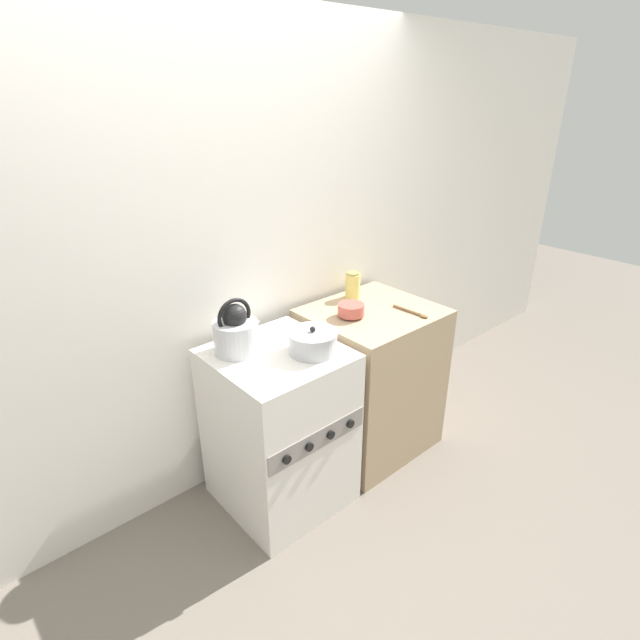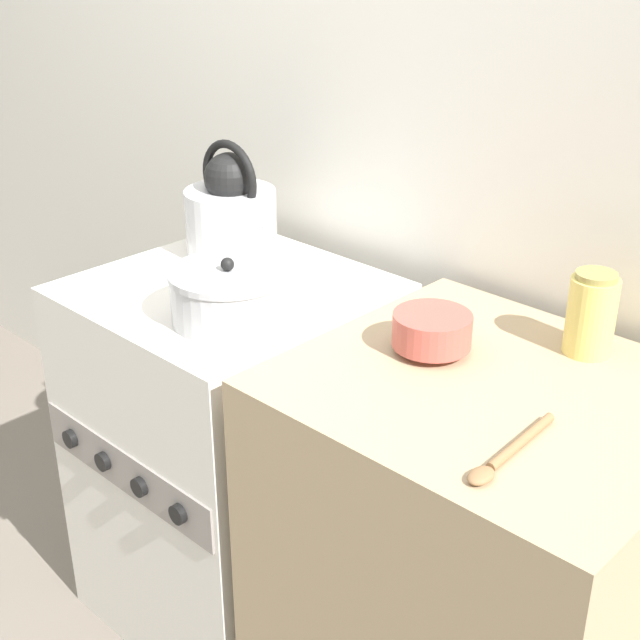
% 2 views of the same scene
% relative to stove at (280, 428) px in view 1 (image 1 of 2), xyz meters
% --- Properties ---
extents(ground_plane, '(12.00, 12.00, 0.00)m').
position_rel_stove_xyz_m(ground_plane, '(0.00, -0.31, -0.46)').
color(ground_plane, '#70665B').
extents(wall_back, '(7.00, 0.06, 2.50)m').
position_rel_stove_xyz_m(wall_back, '(0.00, 0.41, 0.79)').
color(wall_back, silver).
rests_on(wall_back, ground_plane).
extents(stove, '(0.62, 0.65, 0.91)m').
position_rel_stove_xyz_m(stove, '(0.00, 0.00, 0.00)').
color(stove, silver).
rests_on(stove, ground_plane).
extents(counter, '(0.73, 0.66, 0.93)m').
position_rel_stove_xyz_m(counter, '(0.71, 0.01, 0.01)').
color(counter, tan).
rests_on(counter, ground_plane).
extents(kettle, '(0.27, 0.22, 0.29)m').
position_rel_stove_xyz_m(kettle, '(-0.14, 0.14, 0.57)').
color(kettle, silver).
rests_on(kettle, stove).
extents(cooking_pot, '(0.25, 0.25, 0.14)m').
position_rel_stove_xyz_m(cooking_pot, '(0.14, -0.11, 0.51)').
color(cooking_pot, '#B2B2B7').
rests_on(cooking_pot, stove).
extents(enamel_bowl, '(0.15, 0.15, 0.08)m').
position_rel_stove_xyz_m(enamel_bowl, '(0.55, 0.04, 0.52)').
color(enamel_bowl, '#B75147').
rests_on(enamel_bowl, counter).
extents(storage_jar, '(0.09, 0.09, 0.16)m').
position_rel_stove_xyz_m(storage_jar, '(0.76, 0.24, 0.55)').
color(storage_jar, '#E0CC66').
rests_on(storage_jar, counter).
extents(wooden_spoon, '(0.04, 0.24, 0.02)m').
position_rel_stove_xyz_m(wooden_spoon, '(0.85, -0.17, 0.48)').
color(wooden_spoon, olive).
rests_on(wooden_spoon, counter).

